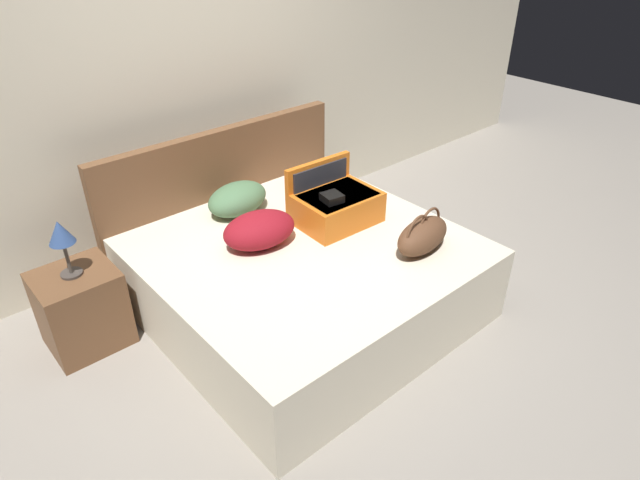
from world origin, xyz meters
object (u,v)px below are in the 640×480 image
object	(u,v)px
bed	(306,278)
pillow_near_headboard	(259,230)
nightstand	(82,309)
table_lamp	(61,236)
pillow_center_head	(237,199)
duffel_bag	(423,235)
hard_case_large	(335,204)

from	to	relation	value
bed	pillow_near_headboard	size ratio (longest dim) A/B	4.01
nightstand	table_lamp	distance (m)	0.50
pillow_center_head	table_lamp	bearing A→B (deg)	179.84
pillow_center_head	table_lamp	size ratio (longest dim) A/B	1.27
duffel_bag	pillow_center_head	bearing A→B (deg)	116.53
pillow_near_headboard	nightstand	world-z (taller)	pillow_near_headboard
duffel_bag	pillow_center_head	size ratio (longest dim) A/B	1.00
hard_case_large	duffel_bag	world-z (taller)	hard_case_large
duffel_bag	nightstand	world-z (taller)	duffel_bag
hard_case_large	nightstand	xyz separation A→B (m)	(-1.52, 0.52, -0.37)
duffel_bag	pillow_center_head	xyz separation A→B (m)	(-0.56, 1.12, -0.00)
table_lamp	pillow_near_headboard	bearing A→B (deg)	-24.00
nightstand	duffel_bag	bearing A→B (deg)	-33.82
bed	hard_case_large	size ratio (longest dim) A/B	3.45
duffel_bag	nightstand	distance (m)	2.04
bed	duffel_bag	world-z (taller)	duffel_bag
hard_case_large	table_lamp	world-z (taller)	hard_case_large
hard_case_large	pillow_near_headboard	distance (m)	0.55
nightstand	table_lamp	world-z (taller)	table_lamp
pillow_near_headboard	nightstand	xyz separation A→B (m)	(-0.98, 0.44, -0.35)
hard_case_large	duffel_bag	xyz separation A→B (m)	(0.15, -0.60, -0.02)
pillow_near_headboard	table_lamp	world-z (taller)	table_lamp
nightstand	hard_case_large	bearing A→B (deg)	-18.75
bed	pillow_center_head	xyz separation A→B (m)	(-0.07, 0.62, 0.35)
duffel_bag	nightstand	xyz separation A→B (m)	(-1.67, 1.12, -0.35)
pillow_near_headboard	table_lamp	size ratio (longest dim) A/B	1.32
duffel_bag	table_lamp	distance (m)	2.02
bed	nightstand	size ratio (longest dim) A/B	3.69
bed	duffel_bag	xyz separation A→B (m)	(0.49, -0.50, 0.35)
pillow_near_headboard	pillow_center_head	world-z (taller)	pillow_near_headboard
bed	pillow_center_head	world-z (taller)	pillow_center_head
bed	nightstand	xyz separation A→B (m)	(-1.19, 0.62, 0.00)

